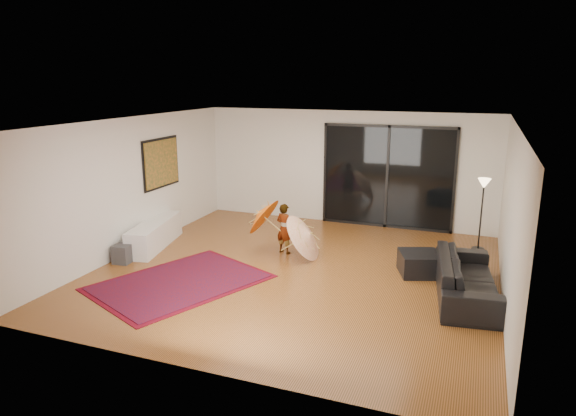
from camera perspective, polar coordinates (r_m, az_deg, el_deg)
The scene contains 17 objects.
floor at distance 9.47m, azimuth 0.89°, elevation -7.04°, with size 7.00×7.00×0.00m, color #A15A2C.
ceiling at distance 8.85m, azimuth 0.95°, elevation 9.47°, with size 7.00×7.00×0.00m, color white.
wall_back at distance 12.35m, azimuth 6.45°, elevation 4.46°, with size 7.00×7.00×0.00m, color silver.
wall_front at distance 6.03m, azimuth -10.51°, elevation -6.32°, with size 7.00×7.00×0.00m, color silver.
wall_left at distance 10.74m, azimuth -16.96°, elevation 2.43°, with size 7.00×7.00×0.00m, color silver.
wall_right at distance 8.57m, azimuth 23.51°, elevation -1.06°, with size 7.00×7.00×0.00m, color silver.
sliding_door at distance 12.14m, azimuth 10.98°, elevation 3.40°, with size 3.06×0.07×2.40m.
painting at distance 11.46m, azimuth -13.90°, elevation 4.88°, with size 0.04×1.28×1.08m.
media_console at distance 11.09m, azimuth -14.57°, elevation -2.81°, with size 0.48×1.93×0.53m, color white.
speaker at distance 10.32m, azimuth -17.90°, elevation -4.87°, with size 0.31×0.31×0.36m, color #424244.
persian_rug at distance 9.15m, azimuth -11.92°, elevation -8.09°, with size 2.96×3.37×0.02m.
sofa at distance 8.78m, azimuth 19.26°, elevation -7.31°, with size 2.28×0.89×0.66m, color black.
ottoman at distance 9.58m, azimuth 14.41°, elevation -5.99°, with size 0.69×0.69×0.39m, color black.
floor_lamp at distance 11.03m, azimuth 20.87°, elevation 1.47°, with size 0.26×0.26×1.49m.
child at distance 10.27m, azimuth -0.41°, elevation -2.29°, with size 0.37×0.24×1.02m, color #999999.
parasol_orange at distance 10.37m, azimuth -3.35°, elevation -0.87°, with size 0.65×0.87×0.89m.
parasol_white at distance 9.94m, azimuth 2.51°, elevation -2.91°, with size 0.72×0.99×1.00m.
Camera 1 is at (2.98, -8.30, 3.45)m, focal length 32.00 mm.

